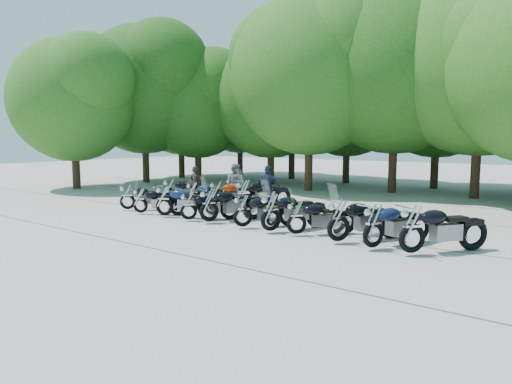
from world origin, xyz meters
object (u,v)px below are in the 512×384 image
Objects in this scene: motorcycle_5 at (243,209)px; motorcycle_10 at (412,227)px; motorcycle_6 at (271,211)px; motorcycle_7 at (297,216)px; motorcycle_0 at (127,196)px; motorcycle_12 at (193,193)px; motorcycle_4 at (209,204)px; rider_0 at (196,184)px; motorcycle_1 at (140,199)px; motorcycle_14 at (244,194)px; motorcycle_11 at (170,190)px; motorcycle_13 at (217,193)px; rider_1 at (235,184)px; motorcycle_3 at (189,205)px; motorcycle_9 at (374,224)px; motorcycle_8 at (339,219)px; motorcycle_2 at (164,199)px; rider_2 at (268,188)px.

motorcycle_10 is at bearing -146.50° from motorcycle_5.
motorcycle_6 is 0.88m from motorcycle_7.
motorcycle_0 is 2.75m from motorcycle_12.
motorcycle_4 is 1.47× the size of rider_0.
motorcycle_1 is 6.04m from motorcycle_6.
motorcycle_14 is (2.61, 0.24, 0.12)m from motorcycle_12.
motorcycle_0 reaches higher than motorcycle_12.
motorcycle_1 is 3.05m from motorcycle_11.
motorcycle_11 is 0.97× the size of motorcycle_13.
rider_0 is (-4.11, 3.59, 0.14)m from motorcycle_4.
rider_0 reaches higher than motorcycle_12.
motorcycle_1 is 4.30m from rider_1.
motorcycle_3 is at bearing 45.65° from motorcycle_7.
motorcycle_3 is 3.14m from motorcycle_13.
motorcycle_0 is at bearing 22.33° from motorcycle_6.
motorcycle_4 reaches higher than motorcycle_13.
rider_0 reaches higher than motorcycle_9.
motorcycle_14 reaches higher than motorcycle_0.
motorcycle_4 is (3.42, 0.18, 0.10)m from motorcycle_1.
motorcycle_8 is at bearing -146.10° from motorcycle_5.
rider_1 is at bearing -4.27° from motorcycle_9.
motorcycle_14 is at bearing -108.73° from motorcycle_12.
motorcycle_5 is at bearing 149.87° from motorcycle_14.
motorcycle_0 is at bearing 56.57° from motorcycle_14.
motorcycle_11 is 3.02m from rider_1.
motorcycle_8 reaches higher than motorcycle_0.
motorcycle_2 is 4.31m from rider_2.
motorcycle_13 is (2.47, 2.69, 0.04)m from motorcycle_0.
motorcycle_0 is 0.94× the size of motorcycle_13.
motorcycle_13 is at bearing -100.61° from motorcycle_12.
motorcycle_4 is (0.87, 0.12, 0.11)m from motorcycle_3.
motorcycle_14 is (1.46, -0.03, 0.08)m from motorcycle_13.
motorcycle_7 is 2.55m from motorcycle_9.
motorcycle_9 is at bearing -114.08° from motorcycle_2.
motorcycle_10 is 1.22× the size of motorcycle_12.
rider_1 is (0.14, 3.96, 0.24)m from motorcycle_2.
motorcycle_10 is (1.00, 0.03, 0.04)m from motorcycle_9.
motorcycle_10 is (10.44, -0.01, 0.14)m from motorcycle_1.
motorcycle_13 is (-7.04, 2.88, -0.07)m from motorcycle_8.
motorcycle_2 is at bearing 49.22° from rider_2.
motorcycle_2 is at bearing -137.27° from motorcycle_0.
motorcycle_6 reaches higher than motorcycle_1.
motorcycle_0 is 0.86× the size of motorcycle_6.
motorcycle_0 reaches higher than motorcycle_1.
motorcycle_4 is at bearing -133.11° from motorcycle_3.
motorcycle_13 is (-3.57, 2.79, 0.01)m from motorcycle_5.
motorcycle_13 is at bearing 21.23° from motorcycle_14.
rider_2 reaches higher than motorcycle_3.
motorcycle_5 reaches higher than motorcycle_3.
motorcycle_10 is at bearing -128.79° from motorcycle_12.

